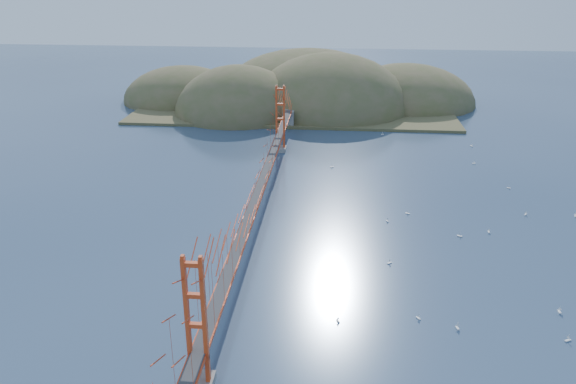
# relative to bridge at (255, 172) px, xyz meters

# --- Properties ---
(ground) EXTENTS (320.00, 320.00, 0.00)m
(ground) POSITION_rel_bridge_xyz_m (0.00, -0.18, -7.01)
(ground) COLOR #2F435E
(ground) RESTS_ON ground
(bridge) EXTENTS (2.20, 94.40, 12.00)m
(bridge) POSITION_rel_bridge_xyz_m (0.00, 0.00, 0.00)
(bridge) COLOR gray
(bridge) RESTS_ON ground
(far_headlands) EXTENTS (84.00, 58.00, 25.00)m
(far_headlands) POSITION_rel_bridge_xyz_m (2.21, 68.33, -7.01)
(far_headlands) COLOR brown
(far_headlands) RESTS_ON ground
(sailboat_0) EXTENTS (0.55, 0.61, 0.68)m
(sailboat_0) POSITION_rel_bridge_xyz_m (21.52, -20.59, -6.86)
(sailboat_0) COLOR white
(sailboat_0) RESTS_ON ground
(sailboat_9) EXTENTS (0.60, 0.60, 0.65)m
(sailboat_9) POSITION_rel_bridge_xyz_m (35.15, 5.65, -6.86)
(sailboat_9) COLOR white
(sailboat_9) RESTS_ON ground
(sailboat_7) EXTENTS (0.55, 0.55, 0.59)m
(sailboat_7) POSITION_rel_bridge_xyz_m (35.49, 15.19, -6.87)
(sailboat_7) COLOR white
(sailboat_7) RESTS_ON ground
(sailboat_13) EXTENTS (0.64, 0.64, 0.71)m
(sailboat_13) POSITION_rel_bridge_xyz_m (30.89, -21.55, -6.85)
(sailboat_13) COLOR white
(sailboat_13) RESTS_ON ground
(sailboat_3) EXTENTS (0.66, 0.66, 0.73)m
(sailboat_3) POSITION_rel_bridge_xyz_m (9.27, 21.94, -6.85)
(sailboat_3) COLOR white
(sailboat_3) RESTS_ON ground
(sailboat_14) EXTENTS (0.43, 0.54, 0.63)m
(sailboat_14) POSITION_rel_bridge_xyz_m (29.06, -0.11, -6.86)
(sailboat_14) COLOR white
(sailboat_14) RESTS_ON ground
(sailboat_6) EXTENTS (0.56, 0.56, 0.60)m
(sailboat_6) POSITION_rel_bridge_xyz_m (18.16, -19.35, -6.87)
(sailboat_6) COLOR white
(sailboat_6) RESTS_ON ground
(sailboat_2) EXTENTS (0.67, 0.67, 0.74)m
(sailboat_2) POSITION_rel_bridge_xyz_m (25.26, -1.60, -6.85)
(sailboat_2) COLOR white
(sailboat_2) RESTS_ON ground
(sailboat_12) EXTENTS (0.52, 0.44, 0.60)m
(sailboat_12) POSITION_rel_bridge_xyz_m (18.67, 41.82, -6.87)
(sailboat_12) COLOR white
(sailboat_12) RESTS_ON ground
(sailboat_17) EXTENTS (0.61, 0.54, 0.69)m
(sailboat_17) POSITION_rel_bridge_xyz_m (32.73, 25.91, -6.86)
(sailboat_17) COLOR white
(sailboat_17) RESTS_ON ground
(sailboat_4) EXTENTS (0.57, 0.62, 0.70)m
(sailboat_4) POSITION_rel_bridge_xyz_m (41.57, 5.83, -6.86)
(sailboat_4) COLOR white
(sailboat_4) RESTS_ON ground
(sailboat_1) EXTENTS (0.62, 0.62, 0.66)m
(sailboat_1) POSITION_rel_bridge_xyz_m (19.63, 4.60, -6.86)
(sailboat_1) COLOR white
(sailboat_1) RESTS_ON ground
(sailboat_5) EXTENTS (0.50, 0.61, 0.72)m
(sailboat_5) POSITION_rel_bridge_xyz_m (31.69, -17.06, -6.85)
(sailboat_5) COLOR white
(sailboat_5) RESTS_ON ground
(sailboat_10) EXTENTS (0.53, 0.53, 0.59)m
(sailboat_10) POSITION_rel_bridge_xyz_m (10.66, -20.50, -6.87)
(sailboat_10) COLOR white
(sailboat_10) RESTS_ON ground
(sailboat_15) EXTENTS (0.62, 0.62, 0.67)m
(sailboat_15) POSITION_rel_bridge_xyz_m (34.31, 35.63, -6.86)
(sailboat_15) COLOR white
(sailboat_15) RESTS_ON ground
(sailboat_extra_0) EXTENTS (0.51, 0.51, 0.56)m
(sailboat_extra_0) POSITION_rel_bridge_xyz_m (16.78, 1.96, -6.87)
(sailboat_extra_0) COLOR white
(sailboat_extra_0) RESTS_ON ground
(sailboat_extra_1) EXTENTS (0.65, 0.65, 0.68)m
(sailboat_extra_1) POSITION_rel_bridge_xyz_m (16.25, -9.05, -6.86)
(sailboat_extra_1) COLOR white
(sailboat_extra_1) RESTS_ON ground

